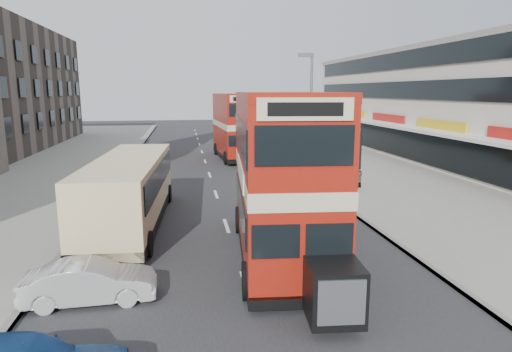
{
  "coord_description": "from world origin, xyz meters",
  "views": [
    {
      "loc": [
        -1.72,
        -10.3,
        5.74
      ],
      "look_at": [
        1.04,
        6.45,
        2.47
      ],
      "focal_mm": 31.01,
      "sensor_mm": 36.0,
      "label": 1
    }
  ],
  "objects_px": {
    "pedestrian_near": "(355,171)",
    "cyclist": "(265,168)",
    "street_lamp": "(310,106)",
    "bus_main": "(281,176)",
    "coach": "(130,189)",
    "car_right_a": "(297,171)",
    "car_right_b": "(284,162)",
    "bus_second": "(235,126)",
    "car_left_front": "(90,282)"
  },
  "relations": [
    {
      "from": "pedestrian_near",
      "to": "cyclist",
      "type": "distance_m",
      "value": 6.6
    },
    {
      "from": "street_lamp",
      "to": "bus_main",
      "type": "xyz_separation_m",
      "value": [
        -5.0,
        -13.86,
        -1.88
      ]
    },
    {
      "from": "coach",
      "to": "cyclist",
      "type": "distance_m",
      "value": 12.37
    },
    {
      "from": "street_lamp",
      "to": "coach",
      "type": "bearing_deg",
      "value": -139.18
    },
    {
      "from": "coach",
      "to": "cyclist",
      "type": "xyz_separation_m",
      "value": [
        7.7,
        9.63,
        -0.99
      ]
    },
    {
      "from": "car_right_a",
      "to": "car_right_b",
      "type": "bearing_deg",
      "value": 174.55
    },
    {
      "from": "bus_second",
      "to": "bus_main",
      "type": "bearing_deg",
      "value": 83.71
    },
    {
      "from": "bus_main",
      "to": "pedestrian_near",
      "type": "distance_m",
      "value": 11.69
    },
    {
      "from": "bus_second",
      "to": "car_right_a",
      "type": "height_order",
      "value": "bus_second"
    },
    {
      "from": "bus_main",
      "to": "car_right_a",
      "type": "distance_m",
      "value": 14.02
    },
    {
      "from": "street_lamp",
      "to": "cyclist",
      "type": "bearing_deg",
      "value": 170.51
    },
    {
      "from": "bus_main",
      "to": "cyclist",
      "type": "height_order",
      "value": "bus_main"
    },
    {
      "from": "car_right_a",
      "to": "cyclist",
      "type": "bearing_deg",
      "value": -125.22
    },
    {
      "from": "bus_second",
      "to": "coach",
      "type": "height_order",
      "value": "bus_second"
    },
    {
      "from": "coach",
      "to": "car_right_b",
      "type": "distance_m",
      "value": 15.67
    },
    {
      "from": "car_right_b",
      "to": "pedestrian_near",
      "type": "height_order",
      "value": "pedestrian_near"
    },
    {
      "from": "street_lamp",
      "to": "coach",
      "type": "relative_size",
      "value": 0.78
    },
    {
      "from": "car_right_a",
      "to": "pedestrian_near",
      "type": "height_order",
      "value": "pedestrian_near"
    },
    {
      "from": "car_right_a",
      "to": "coach",
      "type": "bearing_deg",
      "value": -54.15
    },
    {
      "from": "pedestrian_near",
      "to": "cyclist",
      "type": "bearing_deg",
      "value": -91.11
    },
    {
      "from": "coach",
      "to": "car_left_front",
      "type": "bearing_deg",
      "value": -88.93
    },
    {
      "from": "coach",
      "to": "car_left_front",
      "type": "xyz_separation_m",
      "value": [
        -0.3,
        -7.21,
        -1.03
      ]
    },
    {
      "from": "cyclist",
      "to": "car_left_front",
      "type": "bearing_deg",
      "value": -116.22
    },
    {
      "from": "car_left_front",
      "to": "car_right_a",
      "type": "relative_size",
      "value": 0.85
    },
    {
      "from": "bus_main",
      "to": "cyclist",
      "type": "relative_size",
      "value": 5.42
    },
    {
      "from": "street_lamp",
      "to": "bus_second",
      "type": "bearing_deg",
      "value": 112.56
    },
    {
      "from": "street_lamp",
      "to": "bus_second",
      "type": "height_order",
      "value": "street_lamp"
    },
    {
      "from": "street_lamp",
      "to": "car_left_front",
      "type": "bearing_deg",
      "value": -123.66
    },
    {
      "from": "street_lamp",
      "to": "bus_main",
      "type": "bearing_deg",
      "value": -109.83
    },
    {
      "from": "bus_main",
      "to": "bus_second",
      "type": "xyz_separation_m",
      "value": [
        1.14,
        23.15,
        -0.09
      ]
    },
    {
      "from": "cyclist",
      "to": "bus_second",
      "type": "bearing_deg",
      "value": 95.48
    },
    {
      "from": "bus_second",
      "to": "coach",
      "type": "bearing_deg",
      "value": 66.47
    },
    {
      "from": "car_right_b",
      "to": "cyclist",
      "type": "xyz_separation_m",
      "value": [
        -1.96,
        -2.66,
        0.07
      ]
    },
    {
      "from": "car_left_front",
      "to": "pedestrian_near",
      "type": "bearing_deg",
      "value": -48.24
    },
    {
      "from": "car_right_a",
      "to": "car_right_b",
      "type": "distance_m",
      "value": 3.78
    },
    {
      "from": "car_right_a",
      "to": "car_right_b",
      "type": "height_order",
      "value": "car_right_a"
    },
    {
      "from": "bus_main",
      "to": "car_right_b",
      "type": "bearing_deg",
      "value": -98.43
    },
    {
      "from": "street_lamp",
      "to": "car_left_front",
      "type": "xyz_separation_m",
      "value": [
        -10.89,
        -16.36,
        -4.2
      ]
    },
    {
      "from": "bus_main",
      "to": "pedestrian_near",
      "type": "height_order",
      "value": "bus_main"
    },
    {
      "from": "car_left_front",
      "to": "car_right_b",
      "type": "distance_m",
      "value": 21.9
    },
    {
      "from": "car_left_front",
      "to": "pedestrian_near",
      "type": "xyz_separation_m",
      "value": [
        12.47,
        12.01,
        0.56
      ]
    },
    {
      "from": "coach",
      "to": "car_left_front",
      "type": "distance_m",
      "value": 7.29
    },
    {
      "from": "bus_second",
      "to": "car_left_front",
      "type": "xyz_separation_m",
      "value": [
        -7.03,
        -25.65,
        -2.23
      ]
    },
    {
      "from": "bus_second",
      "to": "cyclist",
      "type": "bearing_deg",
      "value": 92.8
    },
    {
      "from": "car_left_front",
      "to": "street_lamp",
      "type": "bearing_deg",
      "value": -35.84
    },
    {
      "from": "bus_main",
      "to": "cyclist",
      "type": "distance_m",
      "value": 14.68
    },
    {
      "from": "bus_second",
      "to": "coach",
      "type": "distance_m",
      "value": 19.66
    },
    {
      "from": "coach",
      "to": "pedestrian_near",
      "type": "xyz_separation_m",
      "value": [
        12.16,
        4.8,
        -0.46
      ]
    },
    {
      "from": "car_right_a",
      "to": "cyclist",
      "type": "xyz_separation_m",
      "value": [
        -1.97,
        1.12,
        0.02
      ]
    },
    {
      "from": "bus_main",
      "to": "car_left_front",
      "type": "relative_size",
      "value": 2.89
    }
  ]
}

